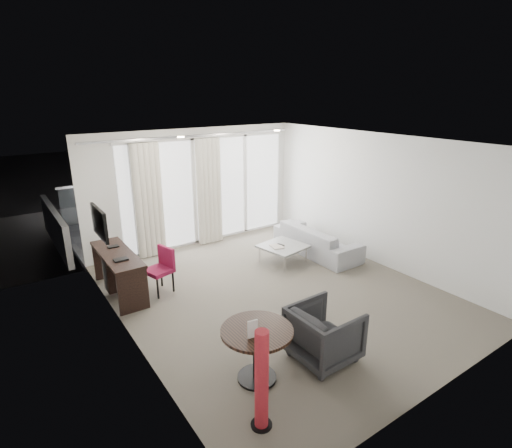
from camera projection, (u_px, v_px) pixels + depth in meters
floor at (275, 292)px, 6.98m from camera, size 5.00×6.00×0.00m
ceiling at (278, 142)px, 6.15m from camera, size 5.00×6.00×0.00m
wall_left at (125, 256)px, 5.23m from camera, size 0.00×6.00×2.60m
wall_right at (377, 200)px, 7.91m from camera, size 0.00×6.00×2.60m
wall_front at (448, 295)px, 4.22m from camera, size 5.00×0.00×2.60m
window_panel at (208, 190)px, 9.09m from camera, size 4.00×0.02×2.38m
window_frame at (208, 190)px, 9.08m from camera, size 4.10×0.06×2.44m
curtain_left at (149, 201)px, 8.19m from camera, size 0.60×0.20×2.38m
curtain_right at (209, 192)px, 8.94m from camera, size 0.60×0.20×2.38m
curtain_track at (197, 136)px, 8.41m from camera, size 4.80×0.04×0.04m
downlight_a at (181, 137)px, 6.92m from camera, size 0.12×0.12×0.02m
downlight_b at (277, 130)px, 8.05m from camera, size 0.12×0.12×0.02m
desk at (119, 273)px, 6.85m from camera, size 0.50×1.60×0.75m
tv at (99, 223)px, 6.37m from camera, size 0.05×0.80×0.50m
desk_chair at (159, 271)px, 6.87m from camera, size 0.53×0.51×0.80m
round_table at (257, 354)px, 4.79m from camera, size 0.99×0.99×0.69m
menu_card at (253, 335)px, 4.52m from camera, size 0.12×0.04×0.22m
red_lamp at (262, 381)px, 4.03m from camera, size 0.25×0.25×1.15m
tub_armchair at (324, 334)px, 5.17m from camera, size 0.82×0.80×0.73m
coffee_table at (283, 254)px, 8.16m from camera, size 0.96×0.96×0.37m
remote at (281, 246)px, 8.11m from camera, size 0.08×0.17×0.02m
magazine at (277, 247)px, 8.03m from camera, size 0.26×0.31×0.02m
sofa at (317, 240)px, 8.61m from camera, size 0.80×2.06×0.60m
terrace_slab at (183, 225)px, 10.68m from camera, size 5.60×3.00×0.12m
rattan_chair_a at (191, 206)px, 10.92m from camera, size 0.63×0.63×0.72m
rattan_chair_b at (222, 197)px, 11.80m from camera, size 0.66×0.66×0.74m
rattan_table at (227, 209)px, 11.02m from camera, size 0.50×0.50×0.48m
balustrade at (161, 194)px, 11.63m from camera, size 5.50×0.06×1.05m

